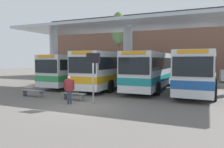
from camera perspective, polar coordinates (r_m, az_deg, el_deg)
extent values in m
plane|color=#605B56|center=(12.95, -7.79, -8.20)|extent=(100.00, 100.00, 0.00)
cube|color=brown|center=(33.81, 12.47, 7.37)|extent=(40.00, 0.50, 9.79)
cube|color=#332D2D|center=(34.26, 12.56, 13.59)|extent=(40.00, 0.58, 2.35)
cylinder|color=silver|center=(23.86, -14.93, 3.96)|extent=(0.83, 0.83, 5.67)
cylinder|color=silver|center=(19.78, 4.13, 4.16)|extent=(0.83, 0.83, 5.67)
cube|color=#A8B7C1|center=(20.03, 4.17, 12.64)|extent=(21.51, 6.60, 0.24)
cube|color=silver|center=(23.70, -7.23, 1.38)|extent=(2.79, 11.88, 2.78)
cube|color=black|center=(23.69, -7.24, 2.65)|extent=(2.81, 11.41, 0.89)
cube|color=#2D934C|center=(23.73, -7.22, -0.13)|extent=(2.83, 11.92, 0.50)
cube|color=black|center=(18.94, -16.92, 1.95)|extent=(2.30, 0.12, 1.11)
cube|color=orange|center=(18.94, -16.96, 4.47)|extent=(1.75, 0.09, 0.22)
cylinder|color=black|center=(21.58, -15.25, -2.15)|extent=(0.31, 1.05, 1.04)
cylinder|color=black|center=(20.06, -9.80, -2.51)|extent=(0.31, 1.05, 1.04)
cylinder|color=black|center=(27.19, -5.76, -0.87)|extent=(0.31, 1.05, 1.04)
cylinder|color=black|center=(26.00, -1.03, -1.06)|extent=(0.31, 1.05, 1.04)
cube|color=silver|center=(21.65, 0.64, 1.50)|extent=(2.52, 12.27, 3.00)
cube|color=black|center=(21.64, 0.64, 3.01)|extent=(2.56, 11.78, 0.96)
cube|color=orange|center=(21.69, 0.63, -0.28)|extent=(2.56, 12.31, 0.54)
cube|color=black|center=(16.15, -7.92, 2.34)|extent=(2.29, 0.07, 1.20)
cube|color=orange|center=(16.16, -7.95, 5.56)|extent=(1.74, 0.06, 0.22)
cylinder|color=black|center=(18.93, -7.36, -2.82)|extent=(0.28, 1.06, 1.06)
cylinder|color=black|center=(17.79, -0.45, -3.21)|extent=(0.28, 1.06, 1.06)
cylinder|color=black|center=(25.32, 1.02, -1.16)|extent=(0.28, 1.06, 1.06)
cylinder|color=black|center=(24.48, 6.40, -1.35)|extent=(0.28, 1.06, 1.06)
cube|color=silver|center=(20.25, 10.60, 1.23)|extent=(2.45, 11.11, 2.94)
cube|color=black|center=(20.24, 10.62, 2.81)|extent=(2.49, 10.67, 0.94)
cube|color=teal|center=(20.29, 10.58, -0.64)|extent=(2.49, 11.15, 0.53)
cube|color=black|center=(14.87, 5.61, 2.13)|extent=(2.21, 0.07, 1.18)
cube|color=orange|center=(14.87, 5.64, 5.55)|extent=(1.68, 0.06, 0.22)
cylinder|color=black|center=(17.41, 4.04, -3.34)|extent=(0.28, 1.08, 1.08)
cylinder|color=black|center=(16.74, 11.82, -3.68)|extent=(0.28, 1.08, 1.08)
cylinder|color=black|center=(23.58, 9.44, -1.54)|extent=(0.28, 1.08, 1.08)
cylinder|color=black|center=(23.10, 15.23, -1.73)|extent=(0.28, 1.08, 1.08)
cube|color=silver|center=(18.74, 21.68, 0.87)|extent=(2.81, 10.31, 2.95)
cube|color=black|center=(18.72, 21.72, 2.58)|extent=(2.84, 9.90, 0.94)
cube|color=#1E519E|center=(18.78, 21.63, -1.15)|extent=(2.85, 10.35, 0.53)
cube|color=black|center=(13.60, 20.17, 1.82)|extent=(2.27, 0.14, 1.18)
cube|color=orange|center=(13.60, 20.26, 5.58)|extent=(1.72, 0.11, 0.22)
cylinder|color=black|center=(15.85, 16.29, -4.15)|extent=(0.32, 1.09, 1.08)
cylinder|color=black|center=(15.65, 25.25, -4.45)|extent=(0.32, 1.09, 1.08)
cylinder|color=black|center=(21.74, 18.89, -2.12)|extent=(0.32, 1.09, 1.08)
cylinder|color=black|center=(21.59, 25.39, -2.32)|extent=(0.32, 1.09, 1.08)
cube|color=slate|center=(16.94, -20.02, -4.08)|extent=(1.95, 0.44, 0.04)
cube|color=slate|center=(17.52, -21.85, -4.63)|extent=(0.07, 0.37, 0.42)
cube|color=slate|center=(16.45, -18.03, -5.07)|extent=(0.07, 0.37, 0.42)
cube|color=slate|center=(14.74, -9.99, -5.04)|extent=(1.71, 0.44, 0.04)
cube|color=slate|center=(15.16, -12.14, -5.71)|extent=(0.07, 0.37, 0.42)
cube|color=slate|center=(14.41, -7.71, -6.14)|extent=(0.07, 0.37, 0.42)
cylinder|color=gray|center=(13.15, -4.92, -2.54)|extent=(0.09, 0.09, 2.48)
cube|color=black|center=(13.07, -4.96, 4.17)|extent=(0.90, 0.06, 0.60)
cylinder|color=#333856|center=(13.45, -11.41, -6.03)|extent=(0.16, 0.16, 0.82)
cylinder|color=#333856|center=(13.43, -10.75, -6.03)|extent=(0.16, 0.16, 0.82)
cube|color=maroon|center=(13.33, -11.12, -2.85)|extent=(0.51, 0.43, 0.68)
sphere|color=tan|center=(13.29, -11.14, -0.98)|extent=(0.19, 0.19, 0.19)
cylinder|color=maroon|center=(13.36, -12.25, -2.82)|extent=(0.12, 0.12, 0.58)
cylinder|color=maroon|center=(13.30, -9.98, -2.82)|extent=(0.12, 0.12, 0.58)
cylinder|color=brown|center=(29.34, 1.69, 3.97)|extent=(0.31, 0.31, 5.63)
ellipsoid|color=#516B3D|center=(29.64, 1.70, 11.77)|extent=(1.99, 1.99, 4.38)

